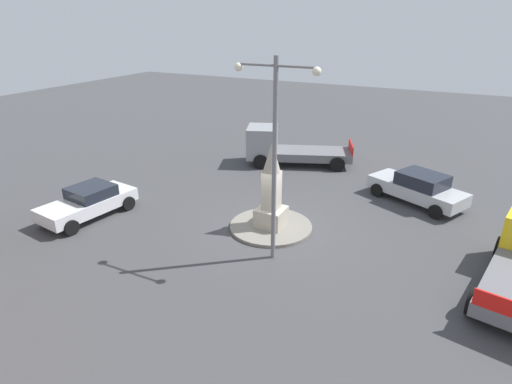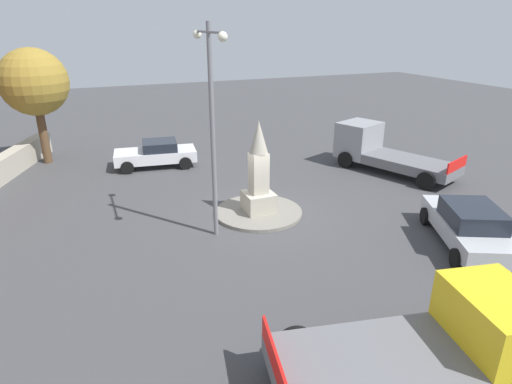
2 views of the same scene
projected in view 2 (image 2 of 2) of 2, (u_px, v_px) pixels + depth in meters
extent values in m
plane|color=#424244|center=(259.00, 214.00, 17.05)|extent=(80.00, 80.00, 0.00)
cylinder|color=gray|center=(259.00, 212.00, 17.02)|extent=(3.44, 3.44, 0.13)
cube|color=#B2AA99|center=(259.00, 202.00, 16.86)|extent=(1.13, 1.13, 0.76)
cube|color=#B2AA99|center=(259.00, 173.00, 16.42)|extent=(0.64, 0.64, 1.61)
cone|color=#B2AA99|center=(259.00, 137.00, 15.90)|extent=(0.70, 0.70, 1.22)
cylinder|color=slate|center=(213.00, 137.00, 14.12)|extent=(0.16, 0.16, 7.10)
cylinder|color=slate|center=(215.00, 32.00, 12.36)|extent=(1.31, 0.08, 0.08)
cylinder|color=slate|center=(203.00, 31.00, 13.49)|extent=(1.31, 0.08, 0.08)
sphere|color=#F2EACC|center=(223.00, 37.00, 11.84)|extent=(0.28, 0.28, 0.28)
sphere|color=#F2EACC|center=(197.00, 34.00, 14.08)|extent=(0.28, 0.28, 0.28)
cube|color=#B7BABF|center=(467.00, 228.00, 14.47)|extent=(4.76, 3.50, 0.59)
cube|color=#1E232D|center=(473.00, 215.00, 14.05)|extent=(2.52, 2.31, 0.59)
cylinder|color=black|center=(425.00, 216.00, 16.08)|extent=(0.67, 0.48, 0.64)
cylinder|color=black|center=(472.00, 217.00, 15.98)|extent=(0.67, 0.48, 0.64)
cylinder|color=black|center=(457.00, 259.00, 13.18)|extent=(0.67, 0.48, 0.64)
cube|color=silver|center=(156.00, 155.00, 22.44)|extent=(2.29, 4.32, 0.55)
cube|color=#1E232D|center=(160.00, 145.00, 22.31)|extent=(1.82, 1.92, 0.48)
cylinder|color=black|center=(127.00, 168.00, 21.42)|extent=(0.31, 0.66, 0.64)
cylinder|color=black|center=(128.00, 158.00, 22.99)|extent=(0.31, 0.66, 0.64)
cylinder|color=black|center=(185.00, 163.00, 22.10)|extent=(0.31, 0.66, 0.64)
cylinder|color=black|center=(182.00, 154.00, 23.67)|extent=(0.31, 0.66, 0.64)
cube|color=yellow|center=(494.00, 326.00, 8.92)|extent=(2.45, 1.99, 1.55)
cube|color=slate|center=(368.00, 366.00, 8.65)|extent=(2.92, 4.27, 0.44)
cube|color=red|center=(275.00, 361.00, 8.13)|extent=(2.06, 0.48, 0.50)
cylinder|color=black|center=(457.00, 323.00, 10.20)|extent=(0.44, 0.88, 0.84)
cylinder|color=black|center=(296.00, 345.00, 9.51)|extent=(0.44, 0.88, 0.84)
cube|color=gray|center=(359.00, 139.00, 22.64)|extent=(2.34, 2.52, 1.80)
cube|color=slate|center=(411.00, 164.00, 20.84)|extent=(4.79, 3.46, 0.47)
cube|color=red|center=(457.00, 165.00, 19.22)|extent=(0.76, 1.84, 0.50)
cylinder|color=black|center=(346.00, 160.00, 22.32)|extent=(0.88, 0.56, 0.84)
cylinder|color=black|center=(368.00, 152.00, 23.63)|extent=(0.88, 0.56, 0.84)
cylinder|color=black|center=(426.00, 181.00, 19.38)|extent=(0.88, 0.56, 0.84)
cylinder|color=black|center=(446.00, 171.00, 20.69)|extent=(0.88, 0.56, 0.84)
cylinder|color=brown|center=(43.00, 135.00, 22.70)|extent=(0.43, 0.43, 3.08)
sphere|color=olive|center=(34.00, 82.00, 21.70)|extent=(3.37, 3.37, 3.37)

